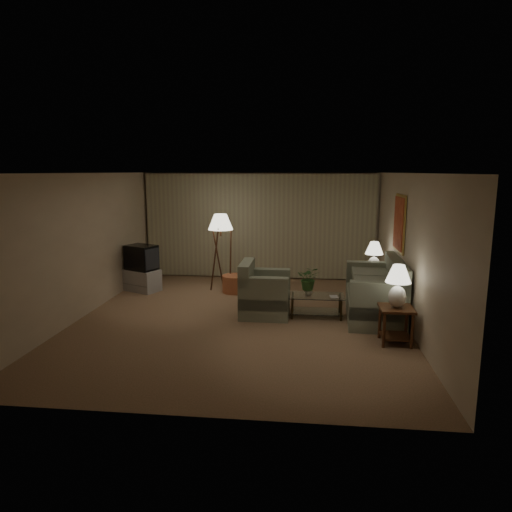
% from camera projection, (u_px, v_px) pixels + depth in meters
% --- Properties ---
extents(ground, '(7.00, 7.00, 0.00)m').
position_uv_depth(ground, '(240.00, 319.00, 8.57)').
color(ground, '#A4745A').
rests_on(ground, ground).
extents(room_shell, '(6.04, 7.02, 2.72)m').
position_uv_depth(room_shell, '(251.00, 218.00, 9.72)').
color(room_shell, beige).
rests_on(room_shell, ground).
extents(sofa, '(2.10, 1.22, 0.88)m').
position_uv_depth(sofa, '(374.00, 294.00, 8.62)').
color(sofa, gray).
rests_on(sofa, ground).
extents(armchair, '(0.98, 0.93, 0.82)m').
position_uv_depth(armchair, '(265.00, 294.00, 8.75)').
color(armchair, gray).
rests_on(armchair, ground).
extents(side_table_near, '(0.53, 0.53, 0.60)m').
position_uv_depth(side_table_near, '(396.00, 319.00, 7.29)').
color(side_table_near, '#38200F').
rests_on(side_table_near, ground).
extents(side_table_far, '(0.45, 0.38, 0.60)m').
position_uv_depth(side_table_far, '(373.00, 281.00, 9.83)').
color(side_table_far, '#38200F').
rests_on(side_table_far, ground).
extents(table_lamp_near, '(0.40, 0.40, 0.69)m').
position_uv_depth(table_lamp_near, '(398.00, 282.00, 7.18)').
color(table_lamp_near, white).
rests_on(table_lamp_near, side_table_near).
extents(table_lamp_far, '(0.38, 0.38, 0.66)m').
position_uv_depth(table_lamp_far, '(374.00, 254.00, 9.72)').
color(table_lamp_far, white).
rests_on(table_lamp_far, side_table_far).
extents(coffee_table, '(1.05, 0.57, 0.41)m').
position_uv_depth(coffee_table, '(316.00, 302.00, 8.66)').
color(coffee_table, silver).
rests_on(coffee_table, ground).
extents(tv_cabinet, '(1.14, 1.07, 0.50)m').
position_uv_depth(tv_cabinet, '(142.00, 280.00, 10.55)').
color(tv_cabinet, '#9E9EA0').
rests_on(tv_cabinet, ground).
extents(crt_tv, '(1.03, 0.98, 0.57)m').
position_uv_depth(crt_tv, '(141.00, 257.00, 10.45)').
color(crt_tv, black).
rests_on(crt_tv, tv_cabinet).
extents(floor_lamp, '(0.57, 0.57, 1.77)m').
position_uv_depth(floor_lamp, '(221.00, 250.00, 10.58)').
color(floor_lamp, '#38200F').
rests_on(floor_lamp, ground).
extents(ottoman, '(0.68, 0.68, 0.39)m').
position_uv_depth(ottoman, '(235.00, 284.00, 10.44)').
color(ottoman, '#AF563B').
rests_on(ottoman, ground).
extents(vase, '(0.15, 0.15, 0.15)m').
position_uv_depth(vase, '(309.00, 291.00, 8.64)').
color(vase, white).
rests_on(vase, coffee_table).
extents(flowers, '(0.44, 0.39, 0.46)m').
position_uv_depth(flowers, '(309.00, 276.00, 8.59)').
color(flowers, '#38692E').
rests_on(flowers, vase).
extents(book, '(0.17, 0.22, 0.02)m').
position_uv_depth(book, '(330.00, 297.00, 8.51)').
color(book, olive).
rests_on(book, coffee_table).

